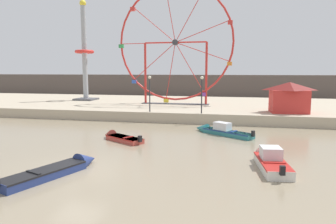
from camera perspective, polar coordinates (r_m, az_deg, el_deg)
name	(u,v)px	position (r m, az deg, el deg)	size (l,w,h in m)	color
ground_plane	(77,170)	(17.38, -16.23, -10.16)	(240.00, 240.00, 0.00)	gray
quay_promenade	(173,106)	(41.19, 0.85, 1.04)	(110.00, 20.53, 1.04)	#B7A88E
distant_town_skyline	(193,86)	(61.12, 4.62, 4.73)	(140.00, 3.00, 4.40)	#564C47
motorboat_navy_blue	(60,169)	(17.05, -19.14, -9.77)	(2.96, 5.62, 1.08)	navy
motorboat_white_red_stripe	(269,159)	(18.31, 18.00, -8.21)	(1.80, 4.96, 1.48)	silver
motorboat_faded_red	(119,138)	(23.88, -9.03, -4.63)	(3.98, 2.95, 1.01)	#B24238
motorboat_teal_painted	(219,130)	(26.11, 9.30, -3.35)	(5.17, 3.99, 1.30)	teal
ferris_wheel_red_frame	(175,44)	(39.04, 1.34, 12.29)	(14.37, 1.20, 14.69)	red
drop_tower_steel_tower	(85,57)	(45.93, -14.99, 9.62)	(2.80, 2.80, 13.79)	#999EA3
carnival_booth_red_striped	(289,97)	(33.23, 21.25, 2.61)	(3.99, 2.99, 3.04)	red
promenade_lamp_near	(202,89)	(30.52, 6.19, 4.23)	(0.32, 0.32, 3.64)	#2D2D33
promenade_lamp_far	(150,88)	(31.56, -3.37, 4.38)	(0.32, 0.32, 3.65)	#2D2D33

